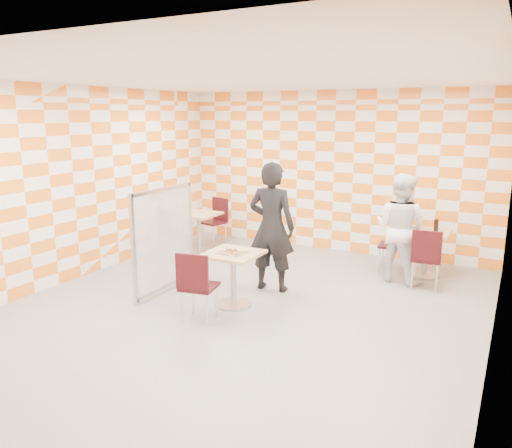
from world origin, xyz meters
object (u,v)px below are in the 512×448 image
Objects in this scene: second_table at (426,245)px; soda_bottle at (436,225)px; chair_empty_far at (217,217)px; sport_bottle at (421,223)px; chair_second_front at (426,254)px; chair_empty_near at (170,232)px; chair_second_side at (399,241)px; man_white at (400,228)px; man_dark at (272,227)px; main_table at (233,270)px; chair_main_front at (196,282)px; partition at (164,239)px; empty_table at (199,226)px.

soda_bottle is at bearing -3.18° from second_table.
sport_bottle reaches higher than chair_empty_far.
chair_second_front is 4.27m from chair_empty_near.
sport_bottle is (0.30, 0.16, 0.29)m from chair_second_side.
chair_second_side is 0.55× the size of man_white.
main_table is at bearing 72.33° from man_dark.
sport_bottle is at bearing 133.03° from second_table.
sport_bottle reaches higher than chair_main_front.
chair_main_front is at bearing -131.36° from chair_second_front.
man_dark reaches higher than chair_second_side.
chair_second_side is at bearing -62.66° from man_white.
chair_empty_far is at bearing 106.97° from partition.
partition is (0.83, -2.72, 0.25)m from chair_empty_far.
empty_table is (-1.95, 2.03, 0.00)m from main_table.
chair_main_front and chair_empty_far have the same top height.
sport_bottle is at bearing 27.46° from chair_second_side.
empty_table is 0.81× the size of chair_empty_near.
partition is 0.91× the size of man_white.
partition is at bearing -150.98° from chair_second_front.
man_white is (3.78, 0.84, 0.30)m from chair_empty_near.
chair_main_front is 4.62× the size of sport_bottle.
chair_second_front is at bearing 29.02° from partition.
chair_second_side is (-0.42, -0.03, 0.04)m from second_table.
empty_table is 0.48× the size of partition.
chair_empty_near is at bearing -91.55° from chair_empty_far.
man_dark is at bearing -29.59° from empty_table.
chair_second_side is 0.60× the size of partition.
second_table is at bearing -2.55° from chair_empty_far.
chair_empty_far is at bearing 176.73° from chair_second_side.
partition is at bearing -143.19° from soda_bottle.
man_white is 0.60m from sport_bottle.
partition is at bearing 50.23° from man_white.
sport_bottle is at bearing 152.01° from soda_bottle.
partition reaches higher than chair_main_front.
partition is 4.10m from sport_bottle.
chair_main_front is at bearing -118.35° from chair_second_side.
man_white reaches higher than chair_main_front.
chair_main_front is at bearing -34.78° from partition.
chair_empty_near is (-3.69, -1.24, 0.00)m from chair_second_side.
soda_bottle is at bearing 2.04° from chair_second_side.
chair_empty_near is at bearing -171.94° from chair_second_front.
sport_bottle reaches higher than chair_empty_near.
main_table is at bearing -131.06° from soda_bottle.
chair_second_front is 0.59m from man_white.
chair_second_side reaches higher than second_table.
chair_second_front is at bearing 8.06° from chair_empty_near.
chair_empty_near reaches higher than second_table.
main_table is 3.01m from chair_second_side.
second_table is 3.26× the size of soda_bottle.
soda_bottle is (3.38, 2.53, 0.06)m from partition.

